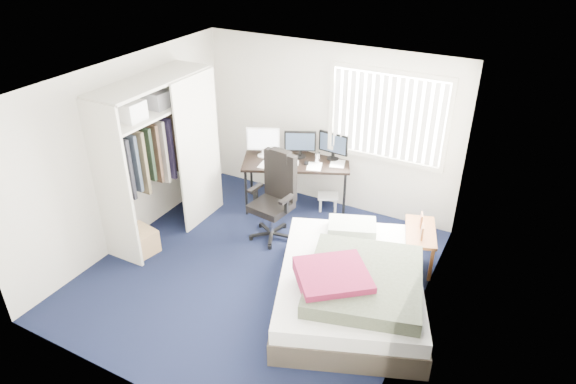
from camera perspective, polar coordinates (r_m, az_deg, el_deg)
The scene contains 10 objects.
ground at distance 6.72m, azimuth -3.35°, elevation -8.85°, with size 4.20×4.20×0.00m, color black.
room_shell at distance 5.91m, azimuth -3.77°, elevation 2.74°, with size 4.20×4.20×4.20m.
window_assembly at distance 7.25m, azimuth 10.98°, elevation 8.22°, with size 1.72×0.09×1.32m.
closet at distance 7.10m, azimuth -14.22°, elevation 5.21°, with size 0.64×1.84×2.22m.
desk at distance 7.74m, azimuth 0.95°, elevation 3.77°, with size 1.75×1.33×1.24m.
office_chair at distance 7.16m, azimuth -1.51°, elevation -1.42°, with size 0.67×0.67×1.27m.
footstool at distance 7.92m, azimuth 4.47°, elevation -0.71°, with size 0.39×0.36×0.25m.
nightstand at distance 6.81m, azimuth 14.48°, elevation -4.62°, with size 0.58×0.82×0.69m.
bed at distance 6.09m, azimuth 7.02°, elevation -10.15°, with size 2.30×2.61×0.71m.
pine_box at distance 7.28m, azimuth -16.04°, elevation -5.18°, with size 0.43×0.33×0.33m, color tan.
Camera 1 is at (2.82, -4.47, 4.15)m, focal length 32.00 mm.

